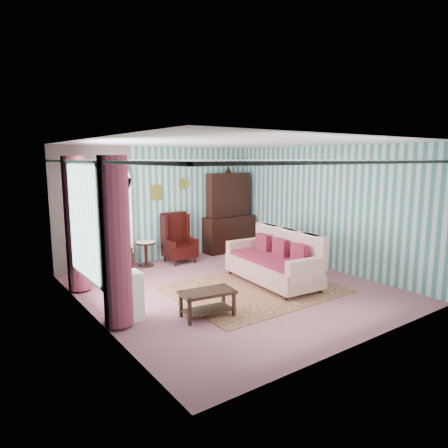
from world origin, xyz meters
TOP-DOWN VIEW (x-y plane):
  - floor at (0.00, 0.00)m, footprint 6.00×6.00m
  - room_shell at (-0.62, 0.18)m, footprint 5.53×6.02m
  - bookcase at (-1.35, 2.84)m, footprint 0.80×0.28m
  - dresser_hutch at (1.90, 2.72)m, footprint 1.50×0.56m
  - wingback_left at (-1.60, 2.45)m, footprint 0.76×0.80m
  - wingback_right at (0.15, 2.45)m, footprint 0.76×0.80m
  - seated_woman at (-1.60, 2.45)m, footprint 0.44×0.40m
  - round_side_table at (-0.70, 2.60)m, footprint 0.50×0.50m
  - nest_table at (2.47, 0.90)m, footprint 0.45×0.38m
  - plant_stand at (-2.40, -0.30)m, footprint 0.55×0.35m
  - rug at (0.30, -0.30)m, footprint 3.20×2.60m
  - sofa at (0.90, -0.18)m, footprint 1.26×2.34m
  - floral_armchair at (1.83, 0.77)m, footprint 1.06×0.98m
  - coffee_table at (-1.21, -0.92)m, footprint 0.96×0.61m
  - potted_plant_a at (-2.49, -0.43)m, footprint 0.45×0.41m
  - potted_plant_b at (-2.34, -0.16)m, footprint 0.31×0.27m
  - potted_plant_c at (-2.52, -0.28)m, footprint 0.30×0.30m

SIDE VIEW (x-z plane):
  - floor at x=0.00m, z-range 0.00..0.00m
  - rug at x=0.30m, z-range 0.00..0.01m
  - coffee_table at x=-1.21m, z-range 0.00..0.45m
  - nest_table at x=2.47m, z-range 0.00..0.54m
  - round_side_table at x=-0.70m, z-range 0.00..0.60m
  - plant_stand at x=-2.40m, z-range 0.00..0.80m
  - floral_armchair at x=1.83m, z-range 0.00..0.87m
  - sofa at x=0.90m, z-range 0.00..1.03m
  - seated_woman at x=-1.60m, z-range 0.00..1.18m
  - wingback_left at x=-1.60m, z-range 0.00..1.25m
  - wingback_right at x=0.15m, z-range 0.00..1.25m
  - potted_plant_c at x=-2.52m, z-range 0.80..1.21m
  - potted_plant_a at x=-2.49m, z-range 0.80..1.24m
  - potted_plant_b at x=-2.34m, z-range 0.80..1.31m
  - bookcase at x=-1.35m, z-range 0.00..2.24m
  - dresser_hutch at x=1.90m, z-range 0.00..2.36m
  - room_shell at x=-0.62m, z-range 0.55..3.46m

